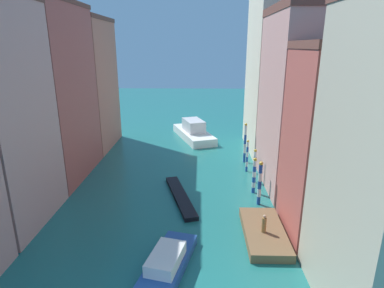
{
  "coord_description": "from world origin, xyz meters",
  "views": [
    {
      "loc": [
        3.06,
        -13.52,
        14.75
      ],
      "look_at": [
        1.98,
        29.21,
        1.5
      ],
      "focal_mm": 29.8,
      "sensor_mm": 36.0,
      "label": 1
    }
  ],
  "objects": [
    {
      "name": "building_left_3",
      "position": [
        -13.43,
        32.88,
        9.31
      ],
      "size": [
        6.61,
        10.97,
        18.6
      ],
      "color": "#C6705B",
      "rests_on": "ground"
    },
    {
      "name": "mooring_pole_2",
      "position": [
        9.18,
        19.69,
        2.01
      ],
      "size": [
        0.33,
        0.33,
        3.92
      ],
      "color": "#1E479E",
      "rests_on": "ground"
    },
    {
      "name": "vaporetto_white",
      "position": [
        2.04,
        37.38,
        1.08
      ],
      "size": [
        7.52,
        12.03,
        3.11
      ],
      "color": "white",
      "rests_on": "ground"
    },
    {
      "name": "ground_plane",
      "position": [
        0.0,
        24.5,
        0.0
      ],
      "size": [
        154.0,
        154.0,
        0.0
      ],
      "primitive_type": "plane",
      "color": "#1E6B66"
    },
    {
      "name": "mooring_pole_0",
      "position": [
        8.81,
        14.46,
        2.27
      ],
      "size": [
        0.38,
        0.38,
        4.42
      ],
      "color": "#1E479E",
      "rests_on": "ground"
    },
    {
      "name": "mooring_pole_1",
      "position": [
        8.71,
        17.03,
        1.99
      ],
      "size": [
        0.38,
        0.38,
        3.88
      ],
      "color": "#1E479E",
      "rests_on": "ground"
    },
    {
      "name": "building_right_3",
      "position": [
        13.43,
        31.79,
        11.17
      ],
      "size": [
        6.61,
        12.07,
        22.32
      ],
      "color": "beige",
      "rests_on": "ground"
    },
    {
      "name": "waterfront_dock",
      "position": [
        8.3,
        9.01,
        0.35
      ],
      "size": [
        3.18,
        6.9,
        0.69
      ],
      "color": "brown",
      "rests_on": "ground"
    },
    {
      "name": "gondola_black",
      "position": [
        1.16,
        15.47,
        0.22
      ],
      "size": [
        3.8,
        9.24,
        0.44
      ],
      "color": "black",
      "rests_on": "ground"
    },
    {
      "name": "mooring_pole_4",
      "position": [
        8.96,
        26.2,
        2.69
      ],
      "size": [
        0.34,
        0.34,
        5.28
      ],
      "color": "#1E479E",
      "rests_on": "ground"
    },
    {
      "name": "building_right_1",
      "position": [
        13.43,
        10.11,
        7.56
      ],
      "size": [
        6.61,
        7.22,
        15.11
      ],
      "color": "#B25147",
      "rests_on": "ground"
    },
    {
      "name": "building_left_2",
      "position": [
        -13.43,
        21.42,
        9.68
      ],
      "size": [
        6.61,
        12.02,
        19.34
      ],
      "color": "#B25147",
      "rests_on": "ground"
    },
    {
      "name": "motorboat_0",
      "position": [
        0.85,
        4.5,
        0.58
      ],
      "size": [
        4.13,
        8.04,
        1.56
      ],
      "color": "#234C93",
      "rests_on": "ground"
    },
    {
      "name": "mooring_pole_3",
      "position": [
        8.81,
        22.93,
        2.05
      ],
      "size": [
        0.29,
        0.29,
        4.0
      ],
      "color": "#1E479E",
      "rests_on": "ground"
    },
    {
      "name": "building_right_2",
      "position": [
        13.43,
        19.75,
        9.3
      ],
      "size": [
        6.61,
        11.76,
        18.56
      ],
      "color": "tan",
      "rests_on": "ground"
    },
    {
      "name": "person_on_dock",
      "position": [
        8.15,
        8.54,
        1.39
      ],
      "size": [
        0.36,
        0.36,
        1.5
      ],
      "color": "olive",
      "rests_on": "waterfront_dock"
    }
  ]
}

